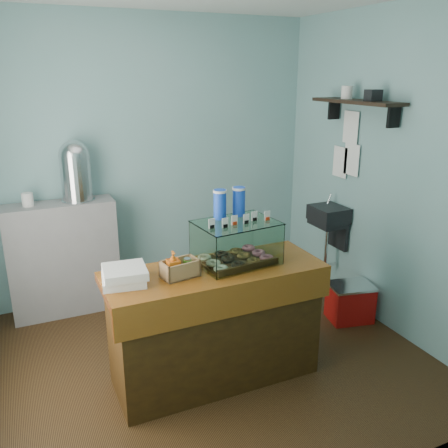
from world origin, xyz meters
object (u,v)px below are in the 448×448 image
counter (215,324)px  coffee_urn (75,169)px  red_cooler (350,302)px  display_case (235,239)px

counter → coffee_urn: size_ratio=2.84×
counter → coffee_urn: coffee_urn is taller
counter → red_cooler: bearing=10.9°
coffee_urn → red_cooler: (2.22, -1.30, -1.22)m
counter → red_cooler: size_ratio=3.48×
red_cooler → display_case: bearing=-159.1°
display_case → coffee_urn: 1.78m
display_case → red_cooler: (1.31, 0.21, -0.90)m
counter → red_cooler: (1.51, 0.29, -0.28)m
display_case → red_cooler: 1.60m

